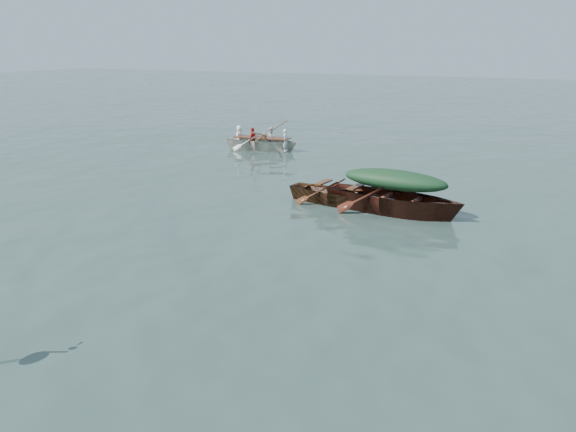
% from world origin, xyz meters
% --- Properties ---
extents(ground, '(140.00, 140.00, 0.00)m').
position_xyz_m(ground, '(0.00, 0.00, 0.00)').
color(ground, '#324740').
rests_on(ground, ground).
extents(green_tarp_boat, '(5.25, 2.17, 1.24)m').
position_xyz_m(green_tarp_boat, '(2.27, 5.82, 0.00)').
color(green_tarp_boat, '#542213').
rests_on(green_tarp_boat, ground).
extents(open_wooden_boat, '(4.26, 1.87, 0.94)m').
position_xyz_m(open_wooden_boat, '(0.69, 6.00, 0.00)').
color(open_wooden_boat, brown).
rests_on(open_wooden_boat, ground).
extents(rowed_boat, '(4.38, 1.61, 1.02)m').
position_xyz_m(rowed_boat, '(-4.97, 12.48, 0.00)').
color(rowed_boat, white).
rests_on(rowed_boat, ground).
extents(green_tarp_cover, '(2.89, 1.19, 0.52)m').
position_xyz_m(green_tarp_cover, '(2.27, 5.82, 0.88)').
color(green_tarp_cover, '#193D1B').
rests_on(green_tarp_cover, green_tarp_boat).
extents(thwart_benches, '(2.15, 1.06, 0.04)m').
position_xyz_m(thwart_benches, '(0.69, 6.00, 0.49)').
color(thwart_benches, '#472310').
rests_on(thwart_benches, open_wooden_boat).
extents(rowers, '(3.09, 1.39, 0.76)m').
position_xyz_m(rowers, '(-4.97, 12.48, 0.89)').
color(rowers, silver).
rests_on(rowers, rowed_boat).
extents(oars, '(0.80, 2.64, 0.06)m').
position_xyz_m(oars, '(-4.97, 12.48, 0.54)').
color(oars, olive).
rests_on(oars, rowed_boat).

